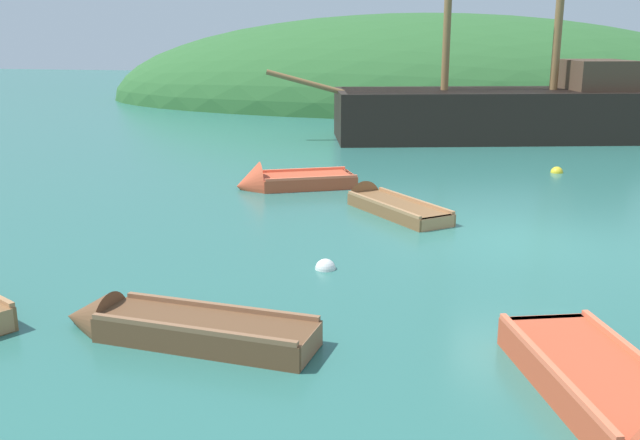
% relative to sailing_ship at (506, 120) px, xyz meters
% --- Properties ---
extents(ground_plane, '(120.00, 120.00, 0.00)m').
position_rel_sailing_ship_xyz_m(ground_plane, '(-0.04, -14.38, -0.72)').
color(ground_plane, '#2D6B60').
extents(shore_hill, '(38.28, 19.47, 10.21)m').
position_rel_sailing_ship_xyz_m(shore_hill, '(-4.45, 14.75, -0.72)').
color(shore_hill, '#2D602D').
rests_on(shore_hill, ground).
extents(sailing_ship, '(15.33, 7.00, 11.49)m').
position_rel_sailing_ship_xyz_m(sailing_ship, '(0.00, 0.00, 0.00)').
color(sailing_ship, black).
rests_on(sailing_ship, ground).
extents(rowboat_near_dock, '(3.69, 1.24, 0.86)m').
position_rel_sailing_ship_xyz_m(rowboat_near_dock, '(-4.85, -20.13, -0.61)').
color(rowboat_near_dock, brown).
rests_on(rowboat_near_dock, ground).
extents(rowboat_far, '(3.04, 3.27, 0.90)m').
position_rel_sailing_ship_xyz_m(rowboat_far, '(-3.05, -12.33, -0.64)').
color(rowboat_far, brown).
rests_on(rowboat_far, ground).
extents(rowboat_center, '(3.35, 2.48, 1.23)m').
position_rel_sailing_ship_xyz_m(rowboat_center, '(-5.92, -10.49, -0.62)').
color(rowboat_center, '#C64C2D').
rests_on(rowboat_center, ground).
extents(rowboat_outer_left, '(2.32, 3.91, 1.13)m').
position_rel_sailing_ship_xyz_m(rowboat_outer_left, '(0.63, -21.16, -0.59)').
color(rowboat_outer_left, '#C64C2D').
rests_on(rowboat_outer_left, ground).
extents(buoy_yellow, '(0.36, 0.36, 0.36)m').
position_rel_sailing_ship_xyz_m(buoy_yellow, '(1.30, -6.74, -0.72)').
color(buoy_yellow, yellow).
rests_on(buoy_yellow, ground).
extents(buoy_white, '(0.36, 0.36, 0.36)m').
position_rel_sailing_ship_xyz_m(buoy_white, '(-3.47, -16.85, -0.72)').
color(buoy_white, white).
rests_on(buoy_white, ground).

